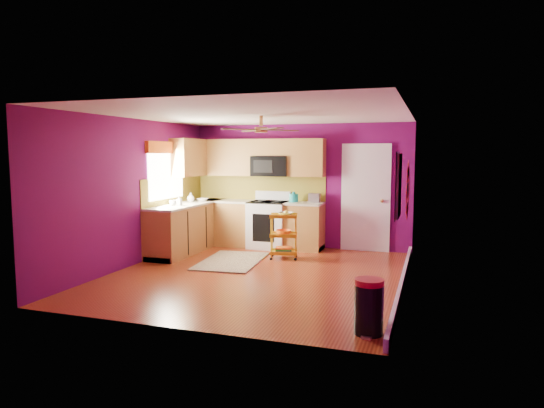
% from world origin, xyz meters
% --- Properties ---
extents(ground, '(5.00, 5.00, 0.00)m').
position_xyz_m(ground, '(0.00, 0.00, 0.00)').
color(ground, maroon).
rests_on(ground, ground).
extents(room_envelope, '(4.54, 5.04, 2.52)m').
position_xyz_m(room_envelope, '(0.03, 0.00, 1.63)').
color(room_envelope, '#600B52').
rests_on(room_envelope, ground).
extents(lower_cabinets, '(2.81, 2.31, 0.94)m').
position_xyz_m(lower_cabinets, '(-1.35, 1.82, 0.43)').
color(lower_cabinets, brown).
rests_on(lower_cabinets, ground).
extents(electric_range, '(0.76, 0.66, 1.13)m').
position_xyz_m(electric_range, '(-0.55, 2.17, 0.48)').
color(electric_range, white).
rests_on(electric_range, ground).
extents(upper_cabinetry, '(2.80, 2.30, 1.26)m').
position_xyz_m(upper_cabinetry, '(-1.24, 2.17, 1.80)').
color(upper_cabinetry, brown).
rests_on(upper_cabinetry, ground).
extents(left_window, '(0.08, 1.35, 1.08)m').
position_xyz_m(left_window, '(-2.22, 1.05, 1.74)').
color(left_window, white).
rests_on(left_window, ground).
extents(panel_door, '(0.95, 0.11, 2.15)m').
position_xyz_m(panel_door, '(1.35, 2.47, 1.02)').
color(panel_door, white).
rests_on(panel_door, ground).
extents(right_wall_art, '(0.04, 2.74, 1.04)m').
position_xyz_m(right_wall_art, '(2.23, -0.34, 1.44)').
color(right_wall_art, black).
rests_on(right_wall_art, ground).
extents(ceiling_fan, '(1.01, 1.01, 0.26)m').
position_xyz_m(ceiling_fan, '(0.00, 0.20, 2.29)').
color(ceiling_fan, '#BF8C3F').
rests_on(ceiling_fan, ground).
extents(shag_rug, '(1.13, 1.69, 0.02)m').
position_xyz_m(shag_rug, '(-0.75, 0.72, 0.01)').
color(shag_rug, black).
rests_on(shag_rug, ground).
extents(rolling_cart, '(0.56, 0.47, 0.89)m').
position_xyz_m(rolling_cart, '(0.05, 1.26, 0.45)').
color(rolling_cart, gold).
rests_on(rolling_cart, ground).
extents(trash_can, '(0.36, 0.37, 0.59)m').
position_xyz_m(trash_can, '(1.99, -1.98, 0.30)').
color(trash_can, black).
rests_on(trash_can, ground).
extents(teal_kettle, '(0.18, 0.18, 0.21)m').
position_xyz_m(teal_kettle, '(-0.05, 2.27, 1.02)').
color(teal_kettle, teal).
rests_on(teal_kettle, lower_cabinets).
extents(toaster, '(0.22, 0.15, 0.18)m').
position_xyz_m(toaster, '(0.36, 2.32, 1.03)').
color(toaster, beige).
rests_on(toaster, lower_cabinets).
extents(soap_bottle_a, '(0.08, 0.09, 0.19)m').
position_xyz_m(soap_bottle_a, '(-1.90, 0.94, 1.03)').
color(soap_bottle_a, '#EA3F72').
rests_on(soap_bottle_a, lower_cabinets).
extents(soap_bottle_b, '(0.15, 0.15, 0.19)m').
position_xyz_m(soap_bottle_b, '(-2.02, 1.64, 1.03)').
color(soap_bottle_b, white).
rests_on(soap_bottle_b, lower_cabinets).
extents(counter_dish, '(0.24, 0.24, 0.06)m').
position_xyz_m(counter_dish, '(-1.87, 1.85, 0.97)').
color(counter_dish, white).
rests_on(counter_dish, lower_cabinets).
extents(counter_cup, '(0.13, 0.13, 0.10)m').
position_xyz_m(counter_cup, '(-2.01, 0.91, 0.99)').
color(counter_cup, white).
rests_on(counter_cup, lower_cabinets).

